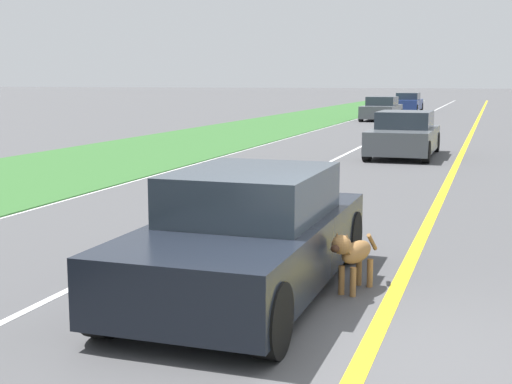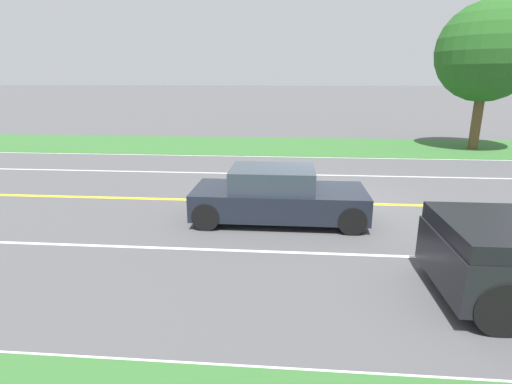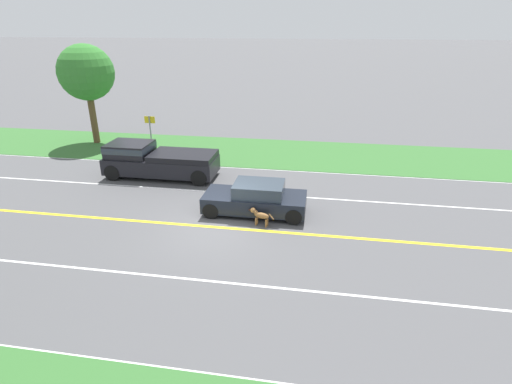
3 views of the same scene
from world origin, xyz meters
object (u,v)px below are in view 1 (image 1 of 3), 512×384
(ego_car, at_px, (249,236))
(car_trailing_far, at_px, (408,103))
(car_trailing_mid, at_px, (382,109))
(dog, at_px, (353,253))
(car_trailing_near, at_px, (404,135))

(ego_car, distance_m, car_trailing_far, 47.55)
(car_trailing_mid, bearing_deg, ego_car, 96.26)
(ego_car, relative_size, dog, 3.96)
(dog, xyz_separation_m, car_trailing_near, (1.23, -14.69, 0.20))
(ego_car, xyz_separation_m, car_trailing_near, (0.13, -15.03, 0.01))
(ego_car, distance_m, car_trailing_mid, 35.08)
(car_trailing_far, bearing_deg, ego_car, 94.53)
(dog, xyz_separation_m, car_trailing_mid, (4.92, -34.54, 0.19))
(car_trailing_far, bearing_deg, car_trailing_mid, 89.70)
(car_trailing_mid, bearing_deg, dog, 98.11)
(car_trailing_near, bearing_deg, dog, 94.77)
(car_trailing_mid, relative_size, car_trailing_far, 1.02)
(car_trailing_far, bearing_deg, dog, 95.89)
(car_trailing_near, xyz_separation_m, car_trailing_far, (3.63, -32.38, -0.00))
(ego_car, bearing_deg, car_trailing_near, -89.52)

